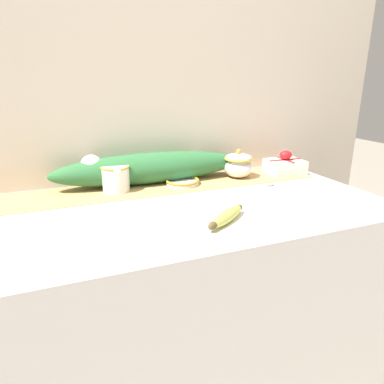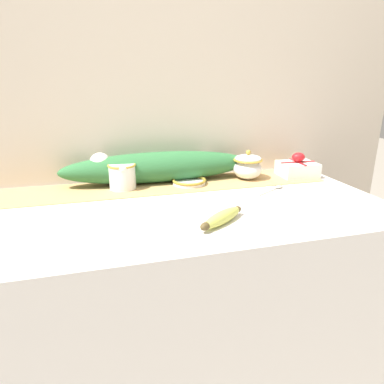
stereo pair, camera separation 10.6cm
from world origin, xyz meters
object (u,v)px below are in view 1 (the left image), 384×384
(banana, at_px, (226,216))
(spoon, at_px, (270,185))
(cream_pitcher, at_px, (116,177))
(sugar_bowl, at_px, (238,165))
(gift_box, at_px, (285,166))
(small_dish, at_px, (183,182))

(banana, distance_m, spoon, 0.40)
(cream_pitcher, bearing_deg, banana, -58.94)
(sugar_bowl, height_order, gift_box, sugar_bowl)
(cream_pitcher, height_order, banana, cream_pitcher)
(banana, bearing_deg, sugar_bowl, 57.31)
(small_dish, distance_m, spoon, 0.33)
(spoon, relative_size, gift_box, 0.89)
(small_dish, bearing_deg, cream_pitcher, 177.36)
(sugar_bowl, xyz_separation_m, banana, (-0.25, -0.40, -0.04))
(small_dish, bearing_deg, banana, -91.37)
(sugar_bowl, xyz_separation_m, gift_box, (0.22, -0.02, -0.02))
(gift_box, bearing_deg, spoon, -140.94)
(spoon, bearing_deg, small_dish, 125.50)
(banana, xyz_separation_m, gift_box, (0.47, 0.38, 0.02))
(sugar_bowl, xyz_separation_m, small_dish, (-0.25, -0.01, -0.04))
(banana, height_order, gift_box, gift_box)
(banana, relative_size, gift_box, 1.09)
(sugar_bowl, distance_m, banana, 0.47)
(sugar_bowl, xyz_separation_m, spoon, (0.06, -0.15, -0.05))
(banana, distance_m, gift_box, 0.61)
(cream_pitcher, distance_m, banana, 0.47)
(gift_box, bearing_deg, cream_pitcher, 178.69)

